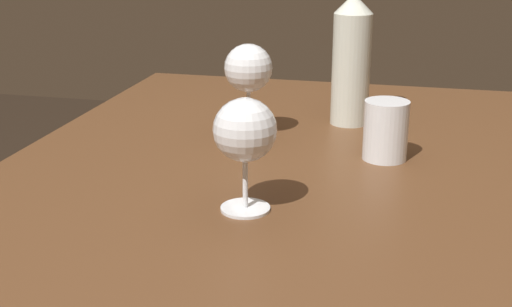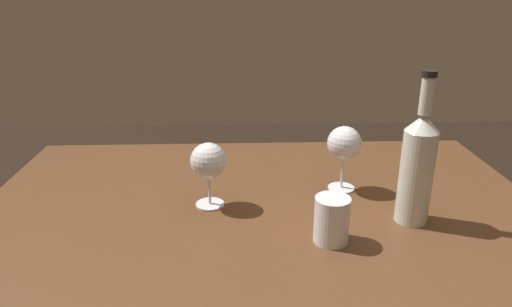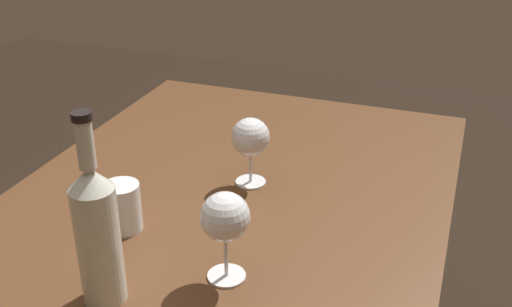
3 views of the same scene
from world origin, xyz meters
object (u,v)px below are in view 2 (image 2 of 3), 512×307
object	(u,v)px
wine_bottle	(417,166)
water_tumbler	(332,222)
wine_glass_right	(344,145)
wine_glass_left	(208,162)

from	to	relation	value
wine_bottle	water_tumbler	distance (m)	0.22
wine_glass_right	water_tumbler	size ratio (longest dim) A/B	1.71
wine_glass_right	wine_bottle	distance (m)	0.20
wine_glass_left	wine_bottle	size ratio (longest dim) A/B	0.46
wine_glass_right	wine_bottle	bearing A→B (deg)	125.51
wine_glass_right	wine_bottle	xyz separation A→B (m)	(-0.12, 0.16, 0.01)
wine_bottle	wine_glass_right	bearing A→B (deg)	-54.49
wine_bottle	water_tumbler	world-z (taller)	wine_bottle
wine_glass_left	wine_glass_right	world-z (taller)	wine_glass_right
water_tumbler	wine_glass_left	bearing A→B (deg)	-33.47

